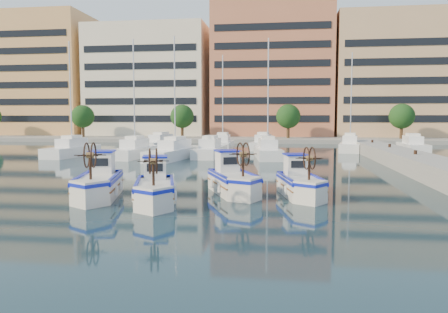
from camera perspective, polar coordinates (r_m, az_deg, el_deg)
ground at (r=20.47m, az=-1.69°, el=-5.85°), size 300.00×300.00×0.00m
quay at (r=29.63m, az=26.83°, el=-1.84°), size 3.00×60.00×1.20m
waterfront at (r=85.38m, az=11.94°, el=9.76°), size 180.00×40.00×25.60m
yacht_marina at (r=47.97m, az=0.69°, el=1.03°), size 38.69×23.85×11.50m
fishing_boat_a at (r=22.26m, az=-16.01°, el=-3.14°), size 2.77×4.63×2.80m
fishing_boat_b at (r=20.25m, az=-9.01°, el=-3.94°), size 2.71×4.34×2.63m
fishing_boat_c at (r=22.53m, az=1.10°, el=-2.90°), size 3.23×4.53×2.73m
fishing_boat_d at (r=22.10m, az=9.84°, el=-3.25°), size 2.45×4.24×2.57m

